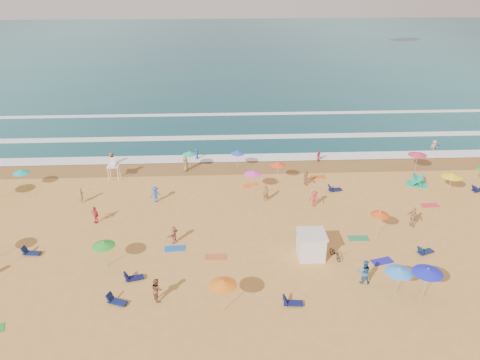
{
  "coord_description": "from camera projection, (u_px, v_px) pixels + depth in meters",
  "views": [
    {
      "loc": [
        -1.0,
        -35.64,
        21.37
      ],
      "look_at": [
        1.01,
        6.0,
        1.5
      ],
      "focal_mm": 35.0,
      "sensor_mm": 36.0,
      "label": 1
    }
  ],
  "objects": [
    {
      "name": "bicycle",
      "position": [
        335.0,
        253.0,
        36.63
      ],
      "size": [
        1.0,
        1.65,
        0.82
      ],
      "primitive_type": "imported",
      "rotation": [
        0.0,
        0.0,
        0.31
      ],
      "color": "black",
      "rests_on": "ground"
    },
    {
      "name": "wet_sand",
      "position": [
        228.0,
        167.0,
        52.64
      ],
      "size": [
        220.0,
        220.0,
        0.0
      ],
      "primitive_type": "plane",
      "color": "olive",
      "rests_on": "ground"
    },
    {
      "name": "ocean",
      "position": [
        221.0,
        52.0,
        117.12
      ],
      "size": [
        220.0,
        140.0,
        0.18
      ],
      "primitive_type": "cube",
      "color": "#0C4756",
      "rests_on": "ground"
    },
    {
      "name": "beach_umbrellas",
      "position": [
        251.0,
        200.0,
        41.04
      ],
      "size": [
        50.93,
        26.07,
        0.8
      ],
      "color": "green",
      "rests_on": "ground"
    },
    {
      "name": "beachgoers",
      "position": [
        241.0,
        201.0,
        43.82
      ],
      "size": [
        45.12,
        27.17,
        2.14
      ],
      "color": "#2363A5",
      "rests_on": "ground"
    },
    {
      "name": "loungers",
      "position": [
        305.0,
        243.0,
        38.34
      ],
      "size": [
        42.51,
        17.64,
        0.34
      ],
      "color": "#0F1A4E",
      "rests_on": "ground"
    },
    {
      "name": "surf_foam",
      "position": [
        227.0,
        139.0,
        60.56
      ],
      "size": [
        200.0,
        18.7,
        0.05
      ],
      "color": "white",
      "rests_on": "ground"
    },
    {
      "name": "cabana",
      "position": [
        311.0,
        246.0,
        36.56
      ],
      "size": [
        2.0,
        2.0,
        2.0
      ],
      "primitive_type": "cube",
      "color": "silver",
      "rests_on": "ground"
    },
    {
      "name": "towels",
      "position": [
        243.0,
        238.0,
        39.32
      ],
      "size": [
        49.51,
        22.89,
        0.03
      ],
      "color": "red",
      "rests_on": "ground"
    },
    {
      "name": "ground",
      "position": [
        232.0,
        225.0,
        41.38
      ],
      "size": [
        220.0,
        220.0,
        0.0
      ],
      "primitive_type": "plane",
      "color": "gold",
      "rests_on": "ground"
    },
    {
      "name": "popup_tents",
      "position": [
        470.0,
        198.0,
        44.61
      ],
      "size": [
        9.09,
        11.13,
        1.2
      ],
      "color": "#C32B54",
      "rests_on": "ground"
    },
    {
      "name": "cabana_roof",
      "position": [
        312.0,
        234.0,
        36.11
      ],
      "size": [
        2.2,
        2.2,
        0.12
      ],
      "primitive_type": "cube",
      "color": "silver",
      "rests_on": "cabana"
    },
    {
      "name": "lifeguard_stand",
      "position": [
        114.0,
        170.0,
        49.44
      ],
      "size": [
        1.2,
        1.2,
        2.1
      ],
      "primitive_type": null,
      "color": "white",
      "rests_on": "ground"
    }
  ]
}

